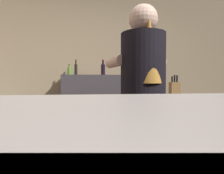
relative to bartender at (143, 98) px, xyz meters
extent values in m
cube|color=#958162|center=(-0.20, 2.10, 0.37)|extent=(5.20, 0.10, 2.70)
cube|color=#4E3F32|center=(0.15, 0.46, -0.53)|extent=(2.10, 0.60, 0.89)
cube|color=#3E383D|center=(-0.33, 1.82, -0.37)|extent=(0.99, 0.36, 1.21)
cube|color=#35343C|center=(0.00, 0.01, -0.53)|extent=(0.28, 0.20, 0.90)
cylinder|color=black|center=(0.00, 0.01, 0.20)|extent=(0.34, 0.34, 0.56)
sphere|color=#D4A993|center=(0.00, 0.01, 0.60)|extent=(0.22, 0.22, 0.22)
cone|color=#B27A33|center=(0.01, -0.09, 0.35)|extent=(0.18, 0.18, 0.49)
cylinder|color=#D4A993|center=(-0.19, 0.14, 0.28)|extent=(0.13, 0.33, 0.08)
cylinder|color=#D4A993|center=(0.14, 0.19, 0.28)|extent=(0.13, 0.33, 0.08)
cube|color=olive|center=(0.52, 0.56, 0.02)|extent=(0.10, 0.08, 0.20)
cylinder|color=black|center=(0.49, 0.56, 0.15)|extent=(0.02, 0.02, 0.06)
cylinder|color=black|center=(0.52, 0.56, 0.15)|extent=(0.02, 0.02, 0.08)
cylinder|color=black|center=(0.55, 0.56, 0.15)|extent=(0.02, 0.02, 0.08)
cylinder|color=beige|center=(-0.59, 0.48, -0.06)|extent=(0.19, 0.19, 0.05)
cube|color=silver|center=(0.28, 0.41, -0.08)|extent=(0.24, 0.06, 0.01)
cylinder|color=black|center=(-0.15, 1.74, 0.32)|extent=(0.07, 0.07, 0.17)
cylinder|color=black|center=(-0.15, 1.74, 0.44)|extent=(0.03, 0.03, 0.07)
cylinder|color=red|center=(-0.15, 1.74, 0.47)|extent=(0.04, 0.04, 0.01)
cylinder|color=#53862C|center=(-0.71, 1.83, 0.29)|extent=(0.06, 0.06, 0.12)
cylinder|color=#53862C|center=(-0.71, 1.83, 0.37)|extent=(0.03, 0.03, 0.05)
cylinder|color=black|center=(-0.71, 1.83, 0.40)|extent=(0.03, 0.03, 0.01)
cylinder|color=black|center=(-0.60, 1.89, 0.32)|extent=(0.05, 0.05, 0.18)
cylinder|color=black|center=(-0.60, 1.89, 0.45)|extent=(0.02, 0.02, 0.07)
cylinder|color=red|center=(-0.60, 1.89, 0.49)|extent=(0.03, 0.03, 0.01)
camera|label=1|loc=(-0.43, -1.43, 0.12)|focal=30.96mm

